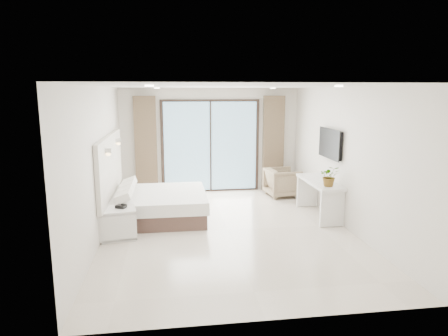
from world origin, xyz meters
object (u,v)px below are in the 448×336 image
at_px(bed, 158,205).
at_px(armchair, 282,181).
at_px(console_desk, 319,190).
at_px(nightstand, 118,224).

xyz_separation_m(bed, armchair, (3.08, 1.39, 0.10)).
bearing_deg(console_desk, bed, 174.89).
bearing_deg(console_desk, armchair, 100.08).
height_order(nightstand, armchair, armchair).
relative_size(bed, console_desk, 1.23).
height_order(bed, armchair, armchair).
distance_m(bed, nightstand, 1.27).
distance_m(console_desk, armchair, 1.73).
bearing_deg(armchair, bed, 107.14).
bearing_deg(armchair, console_desk, -177.11).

